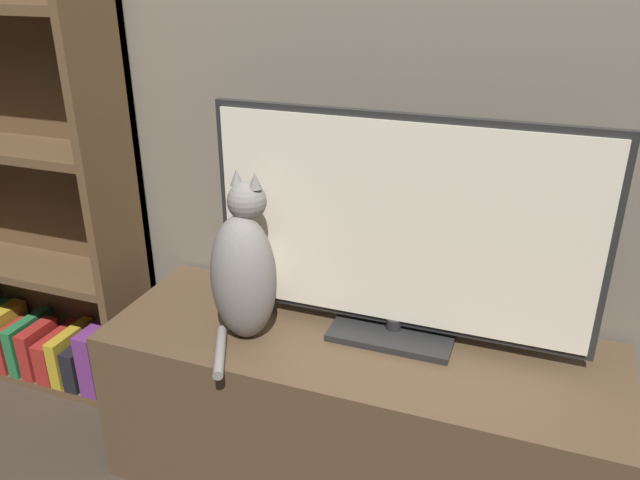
% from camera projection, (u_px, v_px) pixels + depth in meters
% --- Properties ---
extents(wall_back, '(4.80, 0.05, 2.60)m').
position_uv_depth(wall_back, '(397.00, 42.00, 1.71)').
color(wall_back, '#756B5B').
rests_on(wall_back, ground_plane).
extents(tv_stand, '(1.47, 0.51, 0.51)m').
position_uv_depth(tv_stand, '(355.00, 413.00, 1.88)').
color(tv_stand, brown).
rests_on(tv_stand, ground_plane).
extents(tv, '(1.07, 0.21, 0.64)m').
position_uv_depth(tv, '(399.00, 233.00, 1.68)').
color(tv, black).
rests_on(tv, tv_stand).
extents(cat, '(0.21, 0.33, 0.49)m').
position_uv_depth(cat, '(245.00, 271.00, 1.73)').
color(cat, gray).
rests_on(cat, tv_stand).
extents(bookshelf, '(0.78, 0.28, 1.84)m').
position_uv_depth(bookshelf, '(32.00, 181.00, 2.20)').
color(bookshelf, brown).
rests_on(bookshelf, ground_plane).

